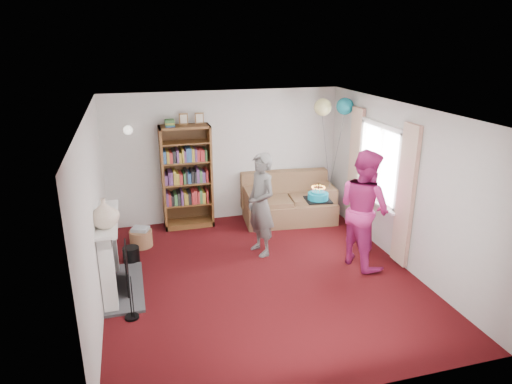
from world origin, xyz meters
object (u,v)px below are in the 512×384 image
object	(u,v)px
sofa	(288,203)
person_striped	(261,205)
person_magenta	(364,209)
bookcase	(187,178)
birthday_cake	(318,196)

from	to	relation	value
sofa	person_striped	distance (m)	1.66
sofa	person_magenta	distance (m)	2.20
sofa	person_striped	size ratio (longest dim) A/B	1.01
bookcase	person_striped	distance (m)	1.82
person_magenta	sofa	bearing A→B (deg)	-0.33
bookcase	birthday_cake	xyz separation A→B (m)	(1.79, -1.98, 0.14)
birthday_cake	sofa	bearing A→B (deg)	85.46
sofa	person_magenta	size ratio (longest dim) A/B	0.93
bookcase	sofa	size ratio (longest dim) A/B	1.23
sofa	birthday_cake	size ratio (longest dim) A/B	4.54
bookcase	sofa	distance (m)	2.03
bookcase	person_striped	bearing A→B (deg)	-56.49
bookcase	person_striped	xyz separation A→B (m)	(1.00, -1.52, -0.09)
bookcase	birthday_cake	bearing A→B (deg)	-47.96
person_striped	birthday_cake	distance (m)	0.94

